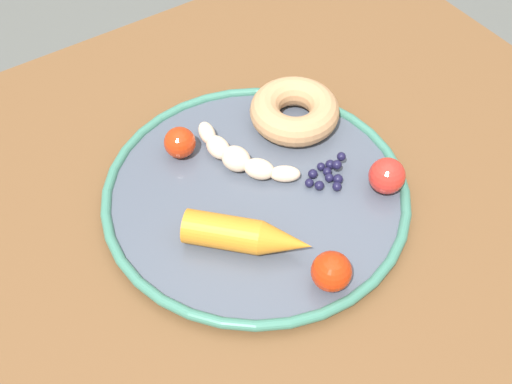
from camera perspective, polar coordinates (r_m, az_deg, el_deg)
The scene contains 9 objects.
dining_table at distance 0.82m, azimuth -2.88°, elevation -7.14°, with size 1.05×0.79×0.77m.
plate at distance 0.75m, azimuth 0.00°, elevation -0.14°, with size 0.36×0.36×0.02m.
banana at distance 0.77m, azimuth -1.46°, elevation 3.09°, with size 0.08×0.15×0.03m.
carrot_orange at distance 0.69m, azimuth -0.74°, elevation -3.85°, with size 0.12×0.12×0.04m.
donut at distance 0.82m, azimuth 3.39°, elevation 7.08°, with size 0.11×0.11×0.04m, color tan.
blueberry_pile at distance 0.76m, azimuth 6.30°, elevation 1.60°, with size 0.06×0.04×0.02m.
tomato_near at distance 0.67m, azimuth 6.61°, elevation -6.91°, with size 0.04×0.04×0.04m, color red.
tomato_mid at distance 0.75m, azimuth 11.37°, elevation 1.39°, with size 0.04×0.04×0.04m, color red.
tomato_far at distance 0.78m, azimuth -6.67°, elevation 4.31°, with size 0.04×0.04×0.04m, color red.
Camera 1 is at (0.21, 0.39, 1.36)m, focal length 45.80 mm.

